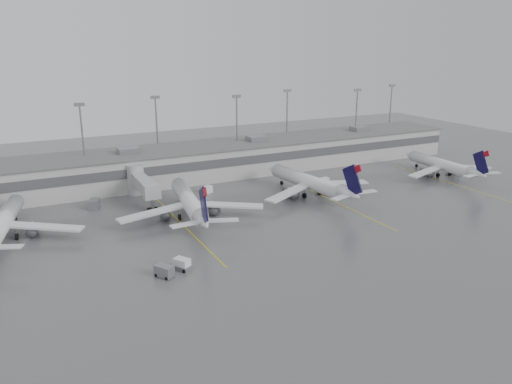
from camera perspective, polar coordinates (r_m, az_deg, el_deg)
name	(u,v)px	position (r m, az deg, el deg)	size (l,w,h in m)	color
ground	(333,256)	(84.41, 8.79, -7.29)	(260.00, 260.00, 0.00)	#545457
terminal	(206,160)	(132.04, -5.76, 3.61)	(152.00, 17.00, 9.45)	#B3B2AD
light_masts	(197,128)	(135.82, -6.74, 7.33)	(142.40, 8.00, 20.60)	gray
jet_bridge_right	(140,182)	(114.93, -13.10, 1.08)	(4.00, 17.20, 7.00)	#95979A
stand_markings	(266,214)	(103.38, 1.13, -2.49)	(105.25, 40.00, 0.01)	#D3BB0C
jet_far_left	(2,223)	(99.86, -27.05, -3.18)	(27.70, 31.37, 10.27)	silver
jet_mid_left	(190,202)	(100.80, -7.57, -1.16)	(29.13, 32.88, 10.68)	silver
jet_mid_right	(311,182)	(114.90, 6.29, 1.12)	(28.88, 32.55, 10.55)	silver
jet_far_right	(444,165)	(140.54, 20.64, 2.92)	(26.55, 29.83, 9.65)	silver
baggage_tug	(182,265)	(79.50, -8.45, -8.28)	(3.02, 3.37, 1.85)	white
baggage_cart	(164,271)	(77.54, -10.44, -8.87)	(2.89, 3.28, 1.83)	slate
gse_uld_b	(207,189)	(117.79, -5.61, 0.29)	(2.31, 1.54, 1.64)	white
gse_uld_c	(324,181)	(125.51, 7.81, 1.25)	(2.29, 1.52, 1.62)	white
gse_loader	(94,204)	(111.69, -18.03, -1.32)	(1.98, 3.17, 1.98)	slate
cone_a	(17,223)	(107.97, -25.67, -3.20)	(0.38, 0.38, 0.60)	#EE4D05
cone_b	(155,210)	(106.47, -11.44, -2.04)	(0.48, 0.48, 0.76)	#EE4D05
cone_c	(281,196)	(113.88, 2.91, -0.50)	(0.40, 0.40, 0.64)	#EE4D05
cone_d	(420,170)	(144.58, 18.25, 2.43)	(0.40, 0.40, 0.64)	#EE4D05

